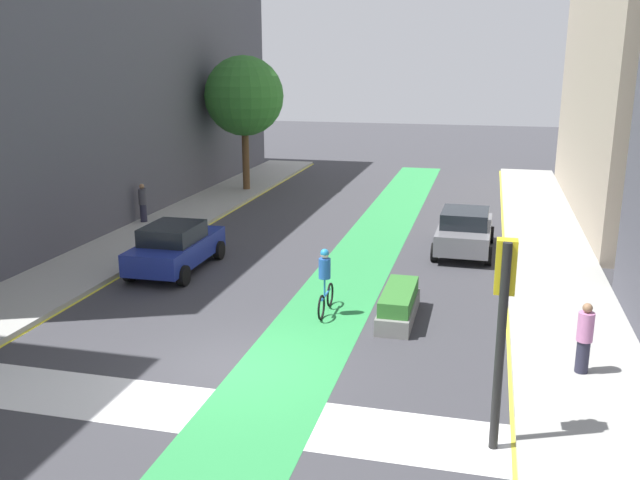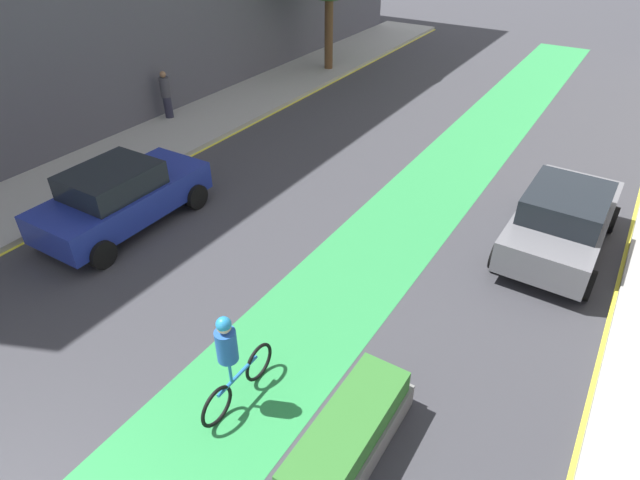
# 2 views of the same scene
# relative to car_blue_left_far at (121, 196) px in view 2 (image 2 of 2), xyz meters

# --- Properties ---
(car_blue_left_far) EXTENTS (2.06, 4.22, 1.57)m
(car_blue_left_far) POSITION_rel_car_blue_left_far_xyz_m (0.00, 0.00, 0.00)
(car_blue_left_far) COLOR navy
(car_blue_left_far) RESTS_ON ground_plane
(car_grey_right_far) EXTENTS (2.09, 4.23, 1.57)m
(car_grey_right_far) POSITION_rel_car_blue_left_far_xyz_m (9.08, 4.47, 0.00)
(car_grey_right_far) COLOR slate
(car_grey_right_far) RESTS_ON ground_plane
(cyclist_in_lane) EXTENTS (0.32, 1.73, 1.86)m
(cyclist_in_lane) POSITION_rel_car_blue_left_far_xyz_m (5.68, -2.69, 0.17)
(cyclist_in_lane) COLOR black
(cyclist_in_lane) RESTS_ON ground_plane
(pedestrian_sidewalk_left_a) EXTENTS (0.34, 0.34, 1.60)m
(pedestrian_sidewalk_left_a) POSITION_rel_car_blue_left_far_xyz_m (-4.05, 5.44, 0.16)
(pedestrian_sidewalk_left_a) COLOR #262638
(pedestrian_sidewalk_left_a) RESTS_ON sidewalk_left
(median_planter) EXTENTS (0.87, 2.73, 0.85)m
(median_planter) POSITION_rel_car_blue_left_far_xyz_m (7.67, -2.61, -0.40)
(median_planter) COLOR slate
(median_planter) RESTS_ON ground_plane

